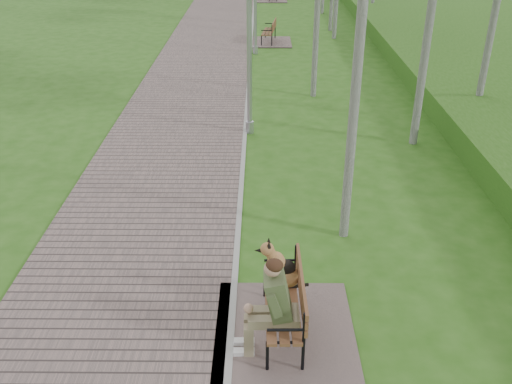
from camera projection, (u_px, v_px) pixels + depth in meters
ground at (239, 215)px, 10.97m from camera, size 120.00×120.00×0.00m
walkway at (220, 11)px, 30.02m from camera, size 3.50×67.00×0.04m
kerb at (254, 11)px, 30.00m from camera, size 0.10×67.00×0.05m
embankment at (492, 17)px, 28.59m from camera, size 14.00×70.00×1.60m
bench_main at (278, 307)px, 7.77m from camera, size 1.95×2.16×1.70m
bench_second at (269, 38)px, 23.59m from camera, size 1.80×2.01×1.11m
lamp_post_near at (249, 34)px, 13.57m from camera, size 0.21×0.21×5.37m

